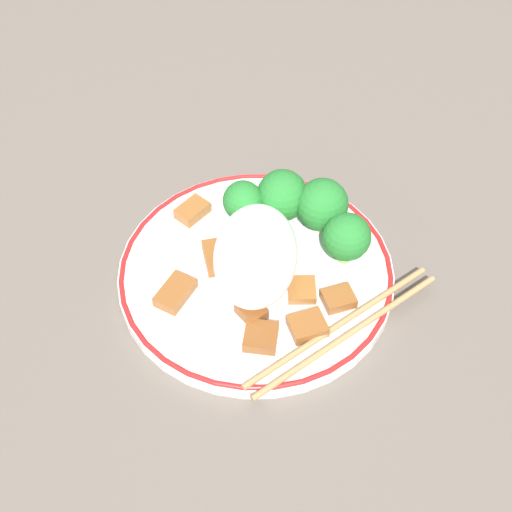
# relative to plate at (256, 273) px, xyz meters

# --- Properties ---
(ground_plane) EXTENTS (3.00, 3.00, 0.00)m
(ground_plane) POSITION_rel_plate_xyz_m (0.00, 0.00, -0.01)
(ground_plane) COLOR #665B51
(plate) EXTENTS (0.26, 0.26, 0.02)m
(plate) POSITION_rel_plate_xyz_m (0.00, 0.00, 0.00)
(plate) COLOR white
(plate) RESTS_ON ground_plane
(rice_mound) EXTENTS (0.12, 0.08, 0.06)m
(rice_mound) POSITION_rel_plate_xyz_m (-0.01, 0.00, 0.03)
(rice_mound) COLOR white
(rice_mound) RESTS_ON plate
(broccoli_back_left) EXTENTS (0.05, 0.05, 0.05)m
(broccoli_back_left) POSITION_rel_plate_xyz_m (0.02, -0.08, 0.04)
(broccoli_back_left) COLOR #7FB756
(broccoli_back_left) RESTS_ON plate
(broccoli_back_center) EXTENTS (0.05, 0.05, 0.06)m
(broccoli_back_center) POSITION_rel_plate_xyz_m (0.06, -0.06, 0.04)
(broccoli_back_center) COLOR #7FB756
(broccoli_back_center) RESTS_ON plate
(broccoli_back_right) EXTENTS (0.05, 0.05, 0.06)m
(broccoli_back_right) POSITION_rel_plate_xyz_m (0.07, -0.02, 0.04)
(broccoli_back_right) COLOR #7FB756
(broccoli_back_right) RESTS_ON plate
(broccoli_mid_left) EXTENTS (0.04, 0.04, 0.05)m
(broccoli_mid_left) POSITION_rel_plate_xyz_m (0.06, 0.02, 0.03)
(broccoli_mid_left) COLOR #7FB756
(broccoli_mid_left) RESTS_ON plate
(meat_near_front) EXTENTS (0.04, 0.04, 0.01)m
(meat_near_front) POSITION_rel_plate_xyz_m (-0.06, -0.05, 0.01)
(meat_near_front) COLOR brown
(meat_near_front) RESTS_ON plate
(meat_near_left) EXTENTS (0.04, 0.03, 0.01)m
(meat_near_left) POSITION_rel_plate_xyz_m (0.01, 0.04, 0.01)
(meat_near_left) COLOR brown
(meat_near_left) RESTS_ON plate
(meat_near_right) EXTENTS (0.05, 0.04, 0.01)m
(meat_near_right) POSITION_rel_plate_xyz_m (-0.04, 0.07, 0.01)
(meat_near_right) COLOR brown
(meat_near_right) RESTS_ON plate
(meat_near_back) EXTENTS (0.03, 0.03, 0.01)m
(meat_near_back) POSITION_rel_plate_xyz_m (-0.02, -0.04, 0.01)
(meat_near_back) COLOR #995B28
(meat_near_back) RESTS_ON plate
(meat_on_rice_edge) EXTENTS (0.03, 0.03, 0.01)m
(meat_on_rice_edge) POSITION_rel_plate_xyz_m (-0.05, -0.00, 0.01)
(meat_on_rice_edge) COLOR brown
(meat_on_rice_edge) RESTS_ON plate
(meat_mid_left) EXTENTS (0.04, 0.04, 0.01)m
(meat_mid_left) POSITION_rel_plate_xyz_m (0.07, 0.07, 0.01)
(meat_mid_left) COLOR #995B28
(meat_mid_left) RESTS_ON plate
(meat_mid_right) EXTENTS (0.03, 0.03, 0.01)m
(meat_mid_right) POSITION_rel_plate_xyz_m (-0.08, -0.01, 0.01)
(meat_mid_right) COLOR brown
(meat_mid_right) RESTS_ON plate
(meat_far_scatter) EXTENTS (0.03, 0.04, 0.01)m
(meat_far_scatter) POSITION_rel_plate_xyz_m (-0.03, -0.08, 0.01)
(meat_far_scatter) COLOR brown
(meat_far_scatter) RESTS_ON plate
(chopsticks) EXTENTS (0.15, 0.17, 0.01)m
(chopsticks) POSITION_rel_plate_xyz_m (-0.06, -0.08, 0.01)
(chopsticks) COLOR #AD8451
(chopsticks) RESTS_ON plate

